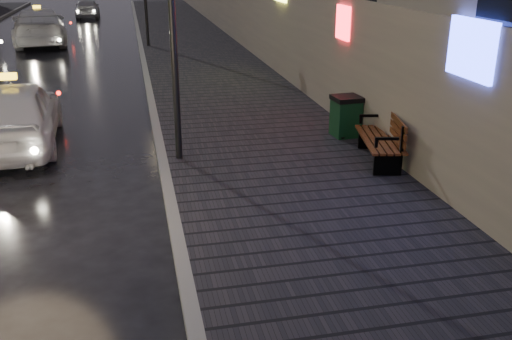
{
  "coord_description": "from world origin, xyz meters",
  "views": [
    {
      "loc": [
        1.02,
        -5.36,
        4.16
      ],
      "look_at": [
        2.87,
        3.14,
        0.85
      ],
      "focal_mm": 40.0,
      "sensor_mm": 36.0,
      "label": 1
    }
  ],
  "objects_px": {
    "taxi_mid": "(39,27)",
    "car_far": "(87,8)",
    "bench": "(384,138)",
    "taxi_near": "(14,114)",
    "trash_bin": "(346,116)"
  },
  "relations": [
    {
      "from": "taxi_mid",
      "to": "car_far",
      "type": "relative_size",
      "value": 1.55
    },
    {
      "from": "bench",
      "to": "taxi_near",
      "type": "distance_m",
      "value": 8.18
    },
    {
      "from": "trash_bin",
      "to": "taxi_mid",
      "type": "distance_m",
      "value": 19.8
    },
    {
      "from": "taxi_near",
      "to": "car_far",
      "type": "distance_m",
      "value": 28.81
    },
    {
      "from": "bench",
      "to": "car_far",
      "type": "distance_m",
      "value": 32.77
    },
    {
      "from": "bench",
      "to": "car_far",
      "type": "bearing_deg",
      "value": 115.19
    },
    {
      "from": "taxi_mid",
      "to": "taxi_near",
      "type": "bearing_deg",
      "value": 88.01
    },
    {
      "from": "bench",
      "to": "taxi_mid",
      "type": "height_order",
      "value": "taxi_mid"
    },
    {
      "from": "taxi_near",
      "to": "taxi_mid",
      "type": "xyz_separation_m",
      "value": [
        -1.54,
        16.39,
        0.08
      ]
    },
    {
      "from": "taxi_mid",
      "to": "car_far",
      "type": "xyz_separation_m",
      "value": [
        1.54,
        12.43,
        -0.21
      ]
    },
    {
      "from": "taxi_mid",
      "to": "car_far",
      "type": "distance_m",
      "value": 12.52
    },
    {
      "from": "bench",
      "to": "car_far",
      "type": "relative_size",
      "value": 0.54
    },
    {
      "from": "bench",
      "to": "taxi_mid",
      "type": "relative_size",
      "value": 0.35
    },
    {
      "from": "bench",
      "to": "trash_bin",
      "type": "distance_m",
      "value": 1.82
    },
    {
      "from": "trash_bin",
      "to": "taxi_near",
      "type": "distance_m",
      "value": 7.56
    }
  ]
}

